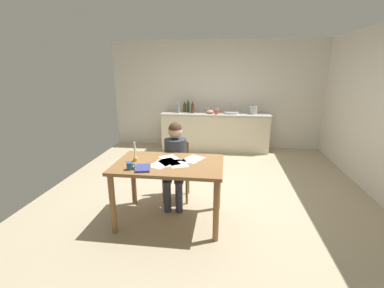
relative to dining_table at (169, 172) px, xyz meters
name	(u,v)px	position (x,y,z in m)	size (l,w,h in m)	color
ground_plane	(208,188)	(0.43, 1.05, -0.70)	(5.20, 5.20, 0.04)	tan
wall_back	(216,95)	(0.43, 3.65, 0.62)	(5.20, 0.12, 2.60)	silver
kitchen_counter	(215,131)	(0.43, 3.29, -0.23)	(2.58, 0.64, 0.90)	beige
dining_table	(169,172)	(0.00, 0.00, 0.00)	(1.34, 0.85, 0.80)	olive
chair_at_table	(177,168)	(-0.03, 0.67, -0.20)	(0.43, 0.43, 0.86)	olive
person_seated	(175,158)	(-0.02, 0.52, 0.00)	(0.35, 0.61, 1.19)	#333842
coffee_mug	(130,166)	(-0.40, -0.28, 0.16)	(0.11, 0.07, 0.09)	#33598C
candlestick	(135,156)	(-0.44, 0.01, 0.19)	(0.06, 0.06, 0.25)	gold
book_magazine	(143,168)	(-0.26, -0.24, 0.13)	(0.16, 0.24, 0.02)	#393E80
book_cookery	(141,167)	(-0.29, -0.21, 0.13)	(0.14, 0.20, 0.02)	#6E9744
paper_letter	(193,159)	(0.28, 0.18, 0.12)	(0.21, 0.30, 0.00)	white
paper_bill	(161,164)	(-0.09, -0.06, 0.12)	(0.21, 0.30, 0.00)	white
paper_envelope	(179,163)	(0.12, 0.00, 0.12)	(0.21, 0.30, 0.00)	white
paper_receipt	(170,159)	(-0.02, 0.16, 0.12)	(0.21, 0.30, 0.00)	white
paper_notice	(169,162)	(-0.01, 0.03, 0.12)	(0.21, 0.30, 0.00)	white
sink_unit	(231,112)	(0.81, 3.30, 0.24)	(0.36, 0.36, 0.24)	#B2B7BC
bottle_oil	(178,108)	(-0.45, 3.22, 0.34)	(0.06, 0.06, 0.27)	#8C999E
bottle_vinegar	(185,108)	(-0.33, 3.38, 0.33)	(0.08, 0.08, 0.24)	#593319
bottle_wine_red	(188,107)	(-0.24, 3.39, 0.34)	(0.07, 0.07, 0.29)	#194C23
bottle_sauce	(193,108)	(-0.11, 3.24, 0.34)	(0.08, 0.08, 0.27)	#593319
mixing_bowl	(210,112)	(0.31, 3.24, 0.26)	(0.18, 0.18, 0.08)	tan
stovetop_kettle	(253,110)	(1.32, 3.29, 0.32)	(0.18, 0.18, 0.22)	#B7BABF
wine_glass_near_sink	(218,108)	(0.48, 3.44, 0.33)	(0.07, 0.07, 0.15)	silver
wine_glass_by_kettle	(213,108)	(0.37, 3.44, 0.33)	(0.07, 0.07, 0.15)	silver
wine_glass_back_left	(209,108)	(0.26, 3.44, 0.33)	(0.07, 0.07, 0.15)	silver
wine_glass_back_right	(206,108)	(0.19, 3.44, 0.33)	(0.07, 0.07, 0.15)	silver
teacup_on_counter	(217,112)	(0.48, 3.14, 0.28)	(0.12, 0.08, 0.11)	#D84C3F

